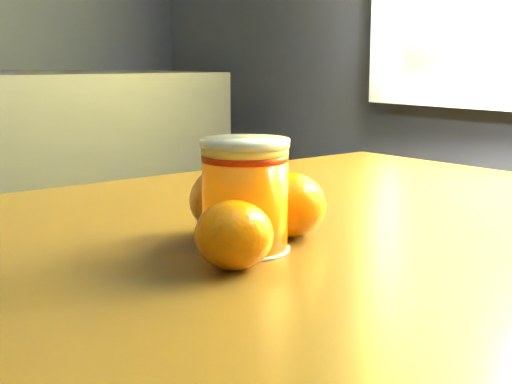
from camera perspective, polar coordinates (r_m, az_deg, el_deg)
table at (r=0.64m, az=0.29°, el=-12.74°), size 1.07×0.78×0.78m
juice_glass at (r=0.58m, az=-0.88°, el=-0.32°), size 0.07×0.07×0.09m
orange_front at (r=0.62m, az=-1.94°, el=-0.68°), size 0.08×0.08×0.07m
orange_back at (r=0.53m, az=-1.77°, el=-3.47°), size 0.06×0.06×0.05m
orange_extra at (r=0.63m, az=2.69°, el=-1.03°), size 0.07×0.07×0.06m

